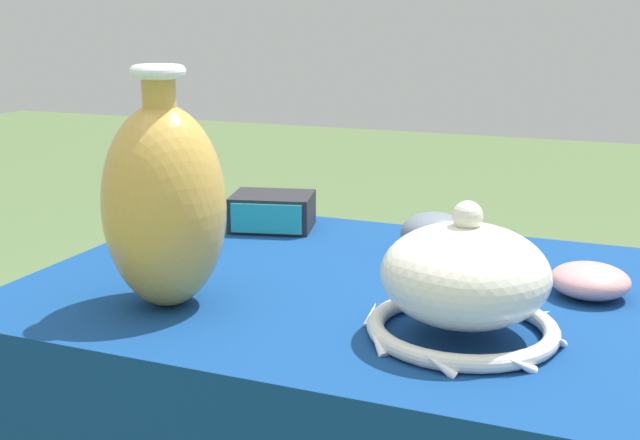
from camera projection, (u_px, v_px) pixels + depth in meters
name	position (u px, v px, depth m)	size (l,w,h in m)	color
display_table	(360.00, 348.00, 1.21)	(0.99, 0.72, 0.79)	#38383D
vase_tall_bulbous	(164.00, 204.00, 1.08)	(0.17, 0.17, 0.33)	gold
vase_dome_bell	(464.00, 284.00, 0.99)	(0.25, 0.25, 0.18)	white
mosaic_tile_box	(272.00, 211.00, 1.51)	(0.17, 0.15, 0.07)	#232328
bowl_shallow_rose	(590.00, 281.00, 1.14)	(0.11, 0.11, 0.05)	#D19399
bowl_shallow_slate	(434.00, 233.00, 1.35)	(0.11, 0.11, 0.07)	slate
cup_wide_teal	(172.00, 221.00, 1.37)	(0.11, 0.11, 0.09)	teal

